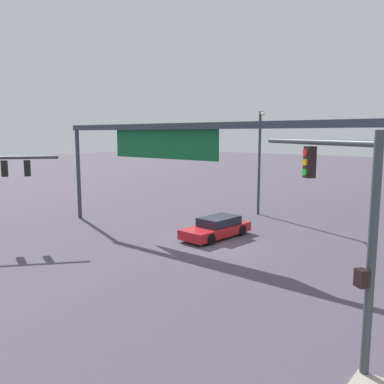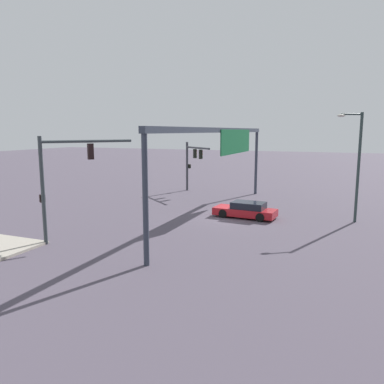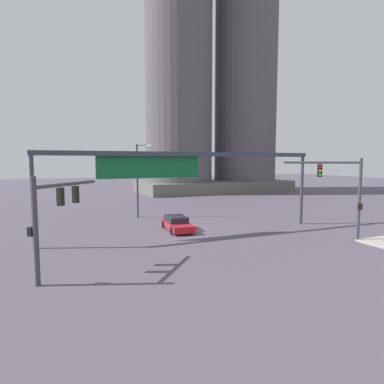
# 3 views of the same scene
# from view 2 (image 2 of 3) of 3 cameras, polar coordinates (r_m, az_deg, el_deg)

# --- Properties ---
(ground_plane) EXTENTS (191.06, 191.06, 0.00)m
(ground_plane) POSITION_cam_2_polar(r_m,az_deg,el_deg) (28.93, 5.82, -3.83)
(ground_plane) COLOR #534B59
(traffic_signal_near_corner) EXTENTS (4.67, 3.55, 6.21)m
(traffic_signal_near_corner) POSITION_cam_2_polar(r_m,az_deg,el_deg) (23.24, -18.87, 2.87)
(traffic_signal_near_corner) COLOR #353E41
(traffic_signal_near_corner) RESTS_ON ground
(traffic_signal_opposite_side) EXTENTS (3.57, 3.89, 5.29)m
(traffic_signal_opposite_side) POSITION_cam_2_polar(r_m,az_deg,el_deg) (40.48, 0.03, 4.97)
(traffic_signal_opposite_side) COLOR #3B3C43
(traffic_signal_opposite_side) RESTS_ON ground
(streetlamp_curved_arm) EXTENTS (1.37, 1.75, 7.76)m
(streetlamp_curved_arm) POSITION_cam_2_polar(r_m,az_deg,el_deg) (29.03, 23.47, 4.43)
(streetlamp_curved_arm) COLOR #304140
(streetlamp_curved_arm) RESTS_ON ground
(overhead_sign_gantry) EXTENTS (23.39, 0.43, 6.72)m
(overhead_sign_gantry) POSITION_cam_2_polar(r_m,az_deg,el_deg) (29.19, 5.05, 7.52)
(overhead_sign_gantry) COLOR #343B49
(overhead_sign_gantry) RESTS_ON ground
(sedan_car_approaching) EXTENTS (2.14, 4.77, 1.21)m
(sedan_car_approaching) POSITION_cam_2_polar(r_m,az_deg,el_deg) (28.95, 8.10, -2.70)
(sedan_car_approaching) COLOR red
(sedan_car_approaching) RESTS_ON ground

